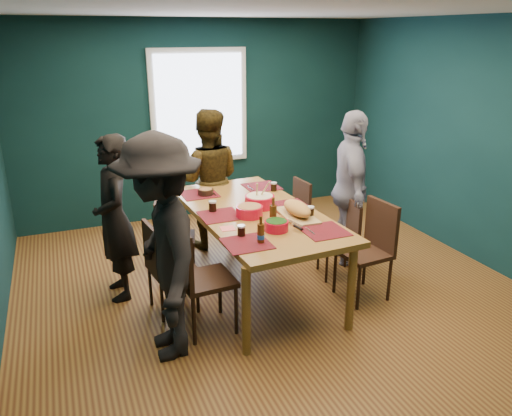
{
  "coord_description": "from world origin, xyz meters",
  "views": [
    {
      "loc": [
        -1.85,
        -4.2,
        2.52
      ],
      "look_at": [
        -0.13,
        0.07,
        0.89
      ],
      "focal_mm": 35.0,
      "sensor_mm": 36.0,
      "label": 1
    }
  ],
  "objects_px": {
    "chair_right_far": "(295,209)",
    "bowl_salad": "(249,211)",
    "chair_right_mid": "(345,234)",
    "person_near_left": "(162,249)",
    "bowl_herbs": "(276,225)",
    "dining_table": "(255,218)",
    "person_right": "(351,189)",
    "bowl_dumpling": "(260,201)",
    "chair_left_far": "(168,231)",
    "person_back": "(208,180)",
    "chair_right_near": "(372,242)",
    "cutting_board": "(297,210)",
    "person_far_left": "(114,219)",
    "chair_left_near": "(196,272)",
    "chair_left_mid": "(163,261)"
  },
  "relations": [
    {
      "from": "chair_right_mid",
      "to": "bowl_herbs",
      "type": "xyz_separation_m",
      "value": [
        -1.02,
        -0.47,
        0.42
      ]
    },
    {
      "from": "chair_right_far",
      "to": "bowl_salad",
      "type": "bearing_deg",
      "value": -140.07
    },
    {
      "from": "chair_right_near",
      "to": "person_near_left",
      "type": "xyz_separation_m",
      "value": [
        -2.09,
        -0.17,
        0.35
      ]
    },
    {
      "from": "chair_left_near",
      "to": "cutting_board",
      "type": "height_order",
      "value": "chair_left_near"
    },
    {
      "from": "dining_table",
      "to": "person_near_left",
      "type": "bearing_deg",
      "value": -149.03
    },
    {
      "from": "chair_right_mid",
      "to": "bowl_dumpling",
      "type": "distance_m",
      "value": 1.03
    },
    {
      "from": "chair_left_far",
      "to": "person_back",
      "type": "distance_m",
      "value": 0.95
    },
    {
      "from": "person_near_left",
      "to": "bowl_salad",
      "type": "bearing_deg",
      "value": 124.59
    },
    {
      "from": "person_near_left",
      "to": "chair_right_mid",
      "type": "bearing_deg",
      "value": 109.87
    },
    {
      "from": "bowl_dumpling",
      "to": "bowl_herbs",
      "type": "bearing_deg",
      "value": -99.0
    },
    {
      "from": "chair_right_near",
      "to": "cutting_board",
      "type": "relative_size",
      "value": 1.45
    },
    {
      "from": "person_far_left",
      "to": "cutting_board",
      "type": "distance_m",
      "value": 1.76
    },
    {
      "from": "dining_table",
      "to": "bowl_dumpling",
      "type": "bearing_deg",
      "value": 43.93
    },
    {
      "from": "chair_left_far",
      "to": "person_far_left",
      "type": "bearing_deg",
      "value": -141.12
    },
    {
      "from": "person_right",
      "to": "bowl_dumpling",
      "type": "distance_m",
      "value": 1.14
    },
    {
      "from": "person_far_left",
      "to": "bowl_dumpling",
      "type": "height_order",
      "value": "person_far_left"
    },
    {
      "from": "chair_left_far",
      "to": "person_far_left",
      "type": "xyz_separation_m",
      "value": [
        -0.56,
        -0.24,
        0.31
      ]
    },
    {
      "from": "chair_left_far",
      "to": "chair_right_far",
      "type": "bearing_deg",
      "value": 21.31
    },
    {
      "from": "cutting_board",
      "to": "chair_left_near",
      "type": "bearing_deg",
      "value": -163.47
    },
    {
      "from": "person_far_left",
      "to": "person_right",
      "type": "xyz_separation_m",
      "value": [
        2.54,
        -0.18,
        0.05
      ]
    },
    {
      "from": "bowl_salad",
      "to": "chair_right_mid",
      "type": "bearing_deg",
      "value": 2.21
    },
    {
      "from": "bowl_salad",
      "to": "person_near_left",
      "type": "bearing_deg",
      "value": -147.95
    },
    {
      "from": "chair_right_far",
      "to": "chair_right_near",
      "type": "xyz_separation_m",
      "value": [
        0.18,
        -1.34,
        0.08
      ]
    },
    {
      "from": "person_right",
      "to": "dining_table",
      "type": "bearing_deg",
      "value": 120.28
    },
    {
      "from": "dining_table",
      "to": "chair_right_far",
      "type": "height_order",
      "value": "chair_right_far"
    },
    {
      "from": "chair_left_mid",
      "to": "chair_right_near",
      "type": "height_order",
      "value": "chair_right_near"
    },
    {
      "from": "chair_right_far",
      "to": "bowl_herbs",
      "type": "xyz_separation_m",
      "value": [
        -0.84,
        -1.32,
        0.4
      ]
    },
    {
      "from": "person_right",
      "to": "chair_right_far",
      "type": "bearing_deg",
      "value": 55.42
    },
    {
      "from": "person_right",
      "to": "chair_right_mid",
      "type": "bearing_deg",
      "value": 163.34
    },
    {
      "from": "chair_right_near",
      "to": "person_back",
      "type": "bearing_deg",
      "value": 116.56
    },
    {
      "from": "person_far_left",
      "to": "bowl_herbs",
      "type": "bearing_deg",
      "value": 51.79
    },
    {
      "from": "chair_left_far",
      "to": "chair_right_near",
      "type": "bearing_deg",
      "value": -18.1
    },
    {
      "from": "person_back",
      "to": "chair_right_far",
      "type": "bearing_deg",
      "value": 172.19
    },
    {
      "from": "dining_table",
      "to": "chair_left_near",
      "type": "relative_size",
      "value": 2.29
    },
    {
      "from": "chair_right_far",
      "to": "bowl_dumpling",
      "type": "xyz_separation_m",
      "value": [
        -0.74,
        -0.69,
        0.42
      ]
    },
    {
      "from": "person_right",
      "to": "chair_right_near",
      "type": "bearing_deg",
      "value": -174.78
    },
    {
      "from": "chair_right_mid",
      "to": "bowl_dumpling",
      "type": "relative_size",
      "value": 2.74
    },
    {
      "from": "bowl_salad",
      "to": "cutting_board",
      "type": "relative_size",
      "value": 0.38
    },
    {
      "from": "chair_left_mid",
      "to": "cutting_board",
      "type": "xyz_separation_m",
      "value": [
        1.27,
        -0.19,
        0.39
      ]
    },
    {
      "from": "chair_left_mid",
      "to": "chair_right_mid",
      "type": "relative_size",
      "value": 1.09
    },
    {
      "from": "chair_right_mid",
      "to": "chair_left_far",
      "type": "bearing_deg",
      "value": 170.92
    },
    {
      "from": "chair_right_far",
      "to": "cutting_board",
      "type": "relative_size",
      "value": 1.26
    },
    {
      "from": "chair_left_near",
      "to": "bowl_salad",
      "type": "relative_size",
      "value": 3.85
    },
    {
      "from": "chair_left_near",
      "to": "person_far_left",
      "type": "distance_m",
      "value": 1.1
    },
    {
      "from": "chair_left_far",
      "to": "bowl_salad",
      "type": "distance_m",
      "value": 1.06
    },
    {
      "from": "chair_right_mid",
      "to": "person_near_left",
      "type": "xyz_separation_m",
      "value": [
        -2.09,
        -0.65,
        0.44
      ]
    },
    {
      "from": "chair_right_near",
      "to": "person_near_left",
      "type": "relative_size",
      "value": 0.53
    },
    {
      "from": "chair_right_far",
      "to": "person_right",
      "type": "bearing_deg",
      "value": -59.39
    },
    {
      "from": "chair_left_mid",
      "to": "person_near_left",
      "type": "xyz_separation_m",
      "value": [
        -0.12,
        -0.62,
        0.4
      ]
    },
    {
      "from": "chair_left_near",
      "to": "chair_right_near",
      "type": "distance_m",
      "value": 1.78
    }
  ]
}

